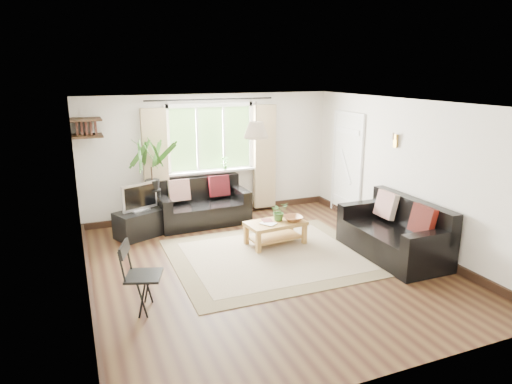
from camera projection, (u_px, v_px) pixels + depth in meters
name	position (u px, v px, depth m)	size (l,w,h in m)	color
floor	(266.00, 266.00, 6.81)	(5.50, 5.50, 0.00)	black
ceiling	(267.00, 103.00, 6.19)	(5.50, 5.50, 0.00)	white
wall_back	(211.00, 156.00, 8.96)	(5.00, 0.02, 2.40)	silver
wall_front	(391.00, 261.00, 4.05)	(5.00, 0.02, 2.40)	silver
wall_left	(80.00, 208.00, 5.59)	(0.02, 5.50, 2.40)	silver
wall_right	(407.00, 174.00, 7.42)	(0.02, 5.50, 2.40)	silver
rug	(272.00, 256.00, 7.17)	(3.08, 2.64, 0.02)	beige
window	(211.00, 139.00, 8.83)	(2.50, 0.16, 2.16)	white
door	(347.00, 166.00, 8.98)	(0.06, 0.96, 2.06)	silver
corner_shelf	(86.00, 128.00, 7.73)	(0.50, 0.50, 0.34)	black
pendant_lamp	(256.00, 126.00, 6.64)	(0.36, 0.36, 0.54)	beige
wall_sconce	(394.00, 139.00, 7.52)	(0.12, 0.12, 0.28)	beige
sofa_back	(203.00, 203.00, 8.62)	(1.69, 0.85, 0.80)	black
sofa_right	(393.00, 230.00, 7.10)	(0.90, 1.81, 0.85)	black
coffee_table	(275.00, 233.00, 7.62)	(0.97, 0.53, 0.40)	olive
table_plant	(279.00, 211.00, 7.60)	(0.28, 0.24, 0.31)	#386026
bowl	(293.00, 218.00, 7.61)	(0.32, 0.32, 0.08)	brown
book_a	(265.00, 225.00, 7.38)	(0.18, 0.25, 0.02)	white
book_b	(262.00, 221.00, 7.57)	(0.17, 0.23, 0.02)	#5A2B24
tv_stand	(141.00, 223.00, 8.00)	(0.87, 0.49, 0.47)	black
tv	(139.00, 197.00, 7.87)	(0.67, 0.22, 0.51)	#A5A5AA
palm_stand	(153.00, 186.00, 8.12)	(0.65, 0.65, 1.68)	black
folding_chair	(144.00, 277.00, 5.46)	(0.45, 0.45, 0.87)	black
sill_plant	(225.00, 163.00, 8.98)	(0.14, 0.10, 0.27)	#2D6023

